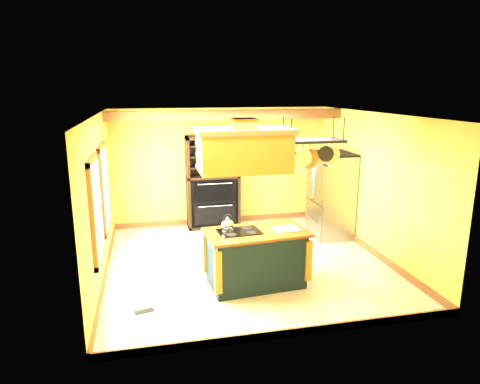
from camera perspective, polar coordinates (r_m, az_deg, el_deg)
name	(u,v)px	position (r m, az deg, el deg)	size (l,w,h in m)	color
floor	(246,262)	(8.01, 0.84, -9.36)	(5.00, 5.00, 0.00)	beige
ceiling	(247,114)	(7.37, 0.92, 10.31)	(5.00, 5.00, 0.00)	white
wall_back	(222,167)	(9.97, -2.41, 3.40)	(5.00, 0.02, 2.70)	gold
wall_front	(293,239)	(5.28, 7.14, -6.24)	(5.00, 0.02, 2.70)	gold
wall_left	(99,199)	(7.43, -18.24, -0.92)	(0.02, 5.00, 2.70)	gold
wall_right	(375,185)	(8.49, 17.53, 0.92)	(0.02, 5.00, 2.70)	gold
ceiling_beam	(228,115)	(9.04, -1.60, 10.25)	(5.00, 0.15, 0.20)	brown
window_near	(96,209)	(6.65, -18.62, -2.20)	(0.06, 1.06, 1.56)	brown
window_far	(104,188)	(8.00, -17.62, 0.51)	(0.06, 1.06, 1.56)	brown
kitchen_island	(256,258)	(7.00, 2.09, -8.72)	(1.67, 1.03, 1.11)	black
range_hood	(244,149)	(6.48, 0.53, 5.81)	(1.45, 0.82, 0.80)	#A26928
pot_rack	(312,147)	(6.82, 9.64, 5.91)	(1.01, 0.47, 0.82)	black
refrigerator	(331,197)	(9.33, 11.98, -0.66)	(0.77, 0.91, 1.79)	gray
hutch	(213,191)	(9.82, -3.65, 0.10)	(1.19, 0.54, 2.10)	black
floor_register	(144,311)	(6.55, -12.64, -15.24)	(0.28, 0.12, 0.01)	black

